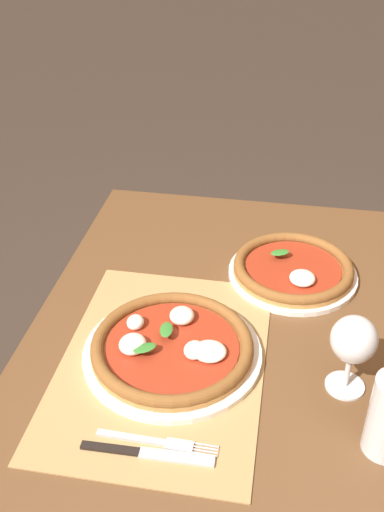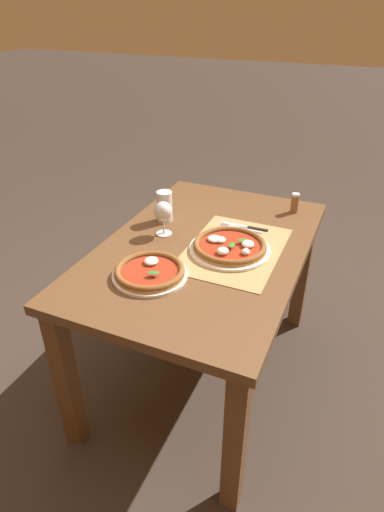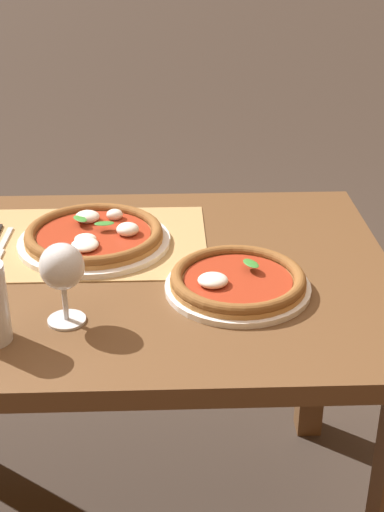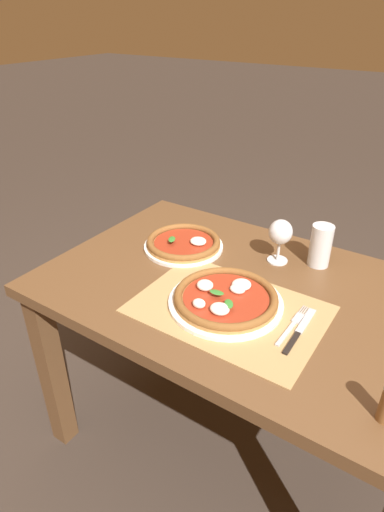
{
  "view_description": "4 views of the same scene",
  "coord_description": "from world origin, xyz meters",
  "px_view_note": "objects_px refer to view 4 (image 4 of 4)",
  "views": [
    {
      "loc": [
        0.81,
        0.06,
        1.53
      ],
      "look_at": [
        -0.21,
        -0.11,
        0.83
      ],
      "focal_mm": 42.0,
      "sensor_mm": 36.0,
      "label": 1
    },
    {
      "loc": [
        -1.47,
        -0.58,
        1.65
      ],
      "look_at": [
        -0.18,
        -0.02,
        0.79
      ],
      "focal_mm": 30.0,
      "sensor_mm": 36.0,
      "label": 2
    },
    {
      "loc": [
        -0.16,
        1.32,
        1.43
      ],
      "look_at": [
        -0.21,
        0.01,
        0.77
      ],
      "focal_mm": 50.0,
      "sensor_mm": 36.0,
      "label": 3
    },
    {
      "loc": [
        0.48,
        -1.01,
        1.5
      ],
      "look_at": [
        -0.18,
        -0.03,
        0.81
      ],
      "focal_mm": 30.0,
      "sensor_mm": 36.0,
      "label": 4
    }
  ],
  "objects_px": {
    "wine_glass": "(280,234)",
    "fork": "(293,325)",
    "pizza_far": "(184,243)",
    "pint_glass": "(320,246)",
    "knife": "(300,330)",
    "pizza_near": "(225,298)"
  },
  "relations": [
    {
      "from": "wine_glass",
      "to": "fork",
      "type": "height_order",
      "value": "wine_glass"
    },
    {
      "from": "pizza_far",
      "to": "pint_glass",
      "type": "relative_size",
      "value": 1.98
    },
    {
      "from": "pizza_far",
      "to": "fork",
      "type": "relative_size",
      "value": 1.43
    },
    {
      "from": "pizza_far",
      "to": "knife",
      "type": "xyz_separation_m",
      "value": [
        0.52,
        -0.21,
        -0.01
      ]
    },
    {
      "from": "wine_glass",
      "to": "pizza_far",
      "type": "bearing_deg",
      "value": -162.2
    },
    {
      "from": "wine_glass",
      "to": "fork",
      "type": "bearing_deg",
      "value": -59.24
    },
    {
      "from": "pizza_far",
      "to": "pint_glass",
      "type": "bearing_deg",
      "value": 19.71
    },
    {
      "from": "pizza_far",
      "to": "pizza_near",
      "type": "bearing_deg",
      "value": -36.02
    },
    {
      "from": "fork",
      "to": "knife",
      "type": "xyz_separation_m",
      "value": [
        0.02,
        -0.01,
        0.0
      ]
    },
    {
      "from": "wine_glass",
      "to": "pint_glass",
      "type": "bearing_deg",
      "value": 24.49
    },
    {
      "from": "pizza_near",
      "to": "knife",
      "type": "xyz_separation_m",
      "value": [
        0.23,
        0.01,
        -0.02
      ]
    },
    {
      "from": "pint_glass",
      "to": "pizza_near",
      "type": "bearing_deg",
      "value": -111.65
    },
    {
      "from": "pint_glass",
      "to": "fork",
      "type": "bearing_deg",
      "value": -81.07
    },
    {
      "from": "pizza_near",
      "to": "pizza_far",
      "type": "relative_size",
      "value": 1.17
    },
    {
      "from": "pint_glass",
      "to": "knife",
      "type": "distance_m",
      "value": 0.38
    },
    {
      "from": "pint_glass",
      "to": "fork",
      "type": "height_order",
      "value": "pint_glass"
    },
    {
      "from": "pizza_far",
      "to": "wine_glass",
      "type": "relative_size",
      "value": 1.85
    },
    {
      "from": "wine_glass",
      "to": "fork",
      "type": "xyz_separation_m",
      "value": [
        0.18,
        -0.3,
        -0.1
      ]
    },
    {
      "from": "fork",
      "to": "knife",
      "type": "height_order",
      "value": "knife"
    },
    {
      "from": "pizza_near",
      "to": "pint_glass",
      "type": "relative_size",
      "value": 2.32
    },
    {
      "from": "pizza_near",
      "to": "pint_glass",
      "type": "height_order",
      "value": "pint_glass"
    },
    {
      "from": "pint_glass",
      "to": "knife",
      "type": "relative_size",
      "value": 0.67
    }
  ]
}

